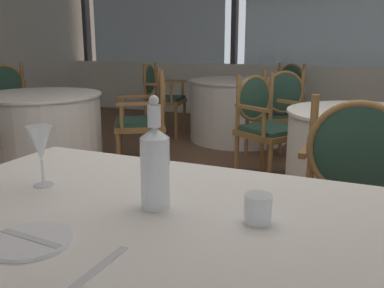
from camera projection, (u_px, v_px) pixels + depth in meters
ground_plane at (235, 248)px, 2.51m from camera, size 15.15×15.15×0.00m
window_wall_far at (327, 51)px, 6.16m from camera, size 9.18×0.14×2.67m
side_plate at (31, 240)px, 0.97m from camera, size 0.19×0.19×0.01m
butter_knife at (31, 238)px, 0.97m from camera, size 0.18×0.03×0.00m
dinner_fork at (100, 267)px, 0.87m from camera, size 0.02×0.18×0.00m
water_bottle at (155, 164)px, 1.16m from camera, size 0.08×0.08×0.32m
wine_glass at (40, 144)px, 1.33m from camera, size 0.08×0.08×0.20m
water_tumbler at (258, 208)px, 1.08m from camera, size 0.07×0.07×0.07m
background_table_1 at (41, 134)px, 3.83m from camera, size 1.13×1.13×0.75m
dining_chair_1_1 at (149, 112)px, 3.92m from camera, size 0.63×0.65×0.96m
dining_chair_1_2 at (9, 102)px, 4.55m from camera, size 0.63×0.65×0.98m
background_table_2 at (239, 110)px, 5.19m from camera, size 1.24×1.24×0.75m
dining_chair_2_0 at (159, 93)px, 5.41m from camera, size 0.53×0.58×0.93m
dining_chair_2_1 at (277, 108)px, 4.16m from camera, size 0.66×0.65×0.95m
dining_chair_2_2 at (286, 90)px, 5.86m from camera, size 0.63×0.60×0.91m
background_table_3 at (362, 165)px, 2.89m from camera, size 1.06×1.06×0.75m
dining_chair_3_0 at (356, 180)px, 1.99m from camera, size 0.54×0.48×0.97m
dining_chair_3_2 at (264, 119)px, 3.60m from camera, size 0.63×0.65×0.93m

